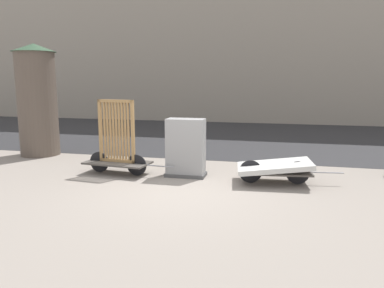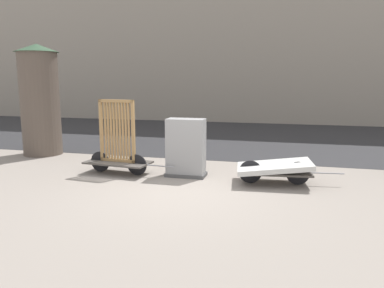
{
  "view_description": "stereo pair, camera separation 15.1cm",
  "coord_description": "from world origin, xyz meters",
  "px_view_note": "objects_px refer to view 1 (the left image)",
  "views": [
    {
      "loc": [
        1.96,
        -7.18,
        2.3
      ],
      "look_at": [
        0.0,
        1.12,
        0.82
      ],
      "focal_mm": 35.0,
      "sensor_mm": 36.0,
      "label": 1
    },
    {
      "loc": [
        2.11,
        -7.15,
        2.3
      ],
      "look_at": [
        0.0,
        1.12,
        0.82
      ],
      "focal_mm": 35.0,
      "sensor_mm": 36.0,
      "label": 2
    }
  ],
  "objects_px": {
    "bike_cart_with_bedframe": "(117,150)",
    "bike_cart_with_mattress": "(274,168)",
    "advertising_column": "(37,99)",
    "utility_cabinet": "(186,149)"
  },
  "relations": [
    {
      "from": "bike_cart_with_bedframe",
      "to": "bike_cart_with_mattress",
      "type": "distance_m",
      "value": 3.76
    },
    {
      "from": "bike_cart_with_mattress",
      "to": "bike_cart_with_bedframe",
      "type": "bearing_deg",
      "value": 172.92
    },
    {
      "from": "bike_cart_with_mattress",
      "to": "advertising_column",
      "type": "bearing_deg",
      "value": 159.8
    },
    {
      "from": "advertising_column",
      "to": "bike_cart_with_bedframe",
      "type": "bearing_deg",
      "value": -26.42
    },
    {
      "from": "bike_cart_with_bedframe",
      "to": "utility_cabinet",
      "type": "height_order",
      "value": "bike_cart_with_bedframe"
    },
    {
      "from": "bike_cart_with_bedframe",
      "to": "bike_cart_with_mattress",
      "type": "xyz_separation_m",
      "value": [
        3.76,
        0.0,
        -0.24
      ]
    },
    {
      "from": "bike_cart_with_mattress",
      "to": "utility_cabinet",
      "type": "relative_size",
      "value": 1.7
    },
    {
      "from": "bike_cart_with_mattress",
      "to": "utility_cabinet",
      "type": "bearing_deg",
      "value": 168.23
    },
    {
      "from": "bike_cart_with_bedframe",
      "to": "advertising_column",
      "type": "distance_m",
      "value": 3.86
    },
    {
      "from": "utility_cabinet",
      "to": "advertising_column",
      "type": "xyz_separation_m",
      "value": [
        -4.99,
        1.48,
        1.05
      ]
    }
  ]
}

